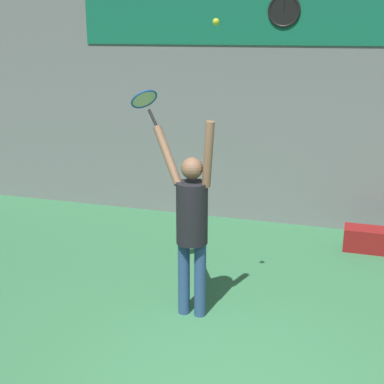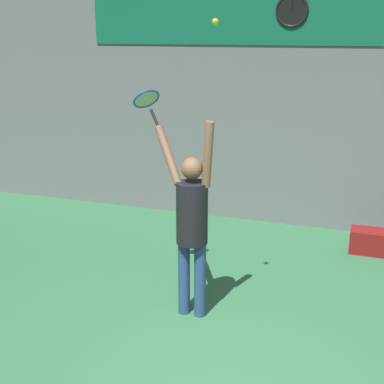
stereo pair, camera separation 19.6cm
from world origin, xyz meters
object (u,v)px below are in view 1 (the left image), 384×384
tennis_racket (145,101)px  scoreboard_clock (284,11)px  tennis_ball (216,22)px  equipment_bag (373,240)px  tennis_player (192,219)px

tennis_racket → scoreboard_clock: bearing=68.4°
scoreboard_clock → tennis_racket: scoreboard_clock is taller
scoreboard_clock → tennis_ball: scoreboard_clock is taller
equipment_bag → scoreboard_clock: bearing=154.1°
tennis_racket → tennis_ball: (0.93, -0.51, 0.82)m
tennis_racket → equipment_bag: 3.95m
tennis_player → tennis_ball: size_ratio=33.30×
tennis_ball → scoreboard_clock: bearing=87.0°
scoreboard_clock → equipment_bag: 3.57m
tennis_player → tennis_ball: (0.27, -0.10, 2.00)m
tennis_ball → equipment_bag: size_ratio=0.08×
scoreboard_clock → tennis_racket: bearing=-111.6°
scoreboard_clock → tennis_ball: 3.31m
tennis_ball → equipment_bag: tennis_ball is taller
tennis_ball → equipment_bag: 4.25m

